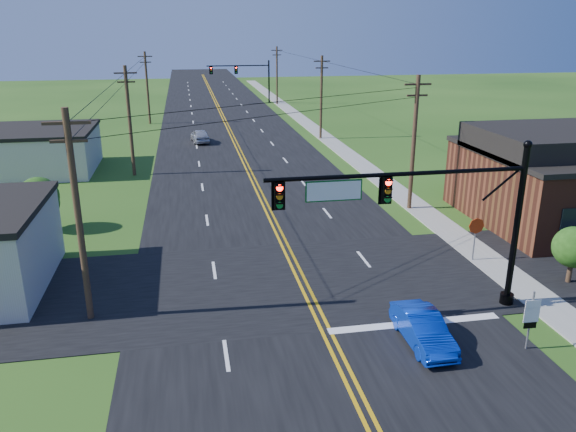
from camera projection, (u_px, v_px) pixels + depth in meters
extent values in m
cube|color=black|center=(232.00, 138.00, 63.02)|extent=(16.00, 220.00, 0.04)
cube|color=black|center=(298.00, 281.00, 27.61)|extent=(70.00, 10.00, 0.04)
cube|color=gray|center=(346.00, 153.00, 55.49)|extent=(2.00, 160.00, 0.08)
cylinder|color=black|center=(516.00, 229.00, 24.24)|extent=(0.28, 0.28, 7.20)
cylinder|color=black|center=(507.00, 299.00, 25.31)|extent=(0.60, 0.60, 0.50)
sphere|color=black|center=(528.00, 145.00, 23.06)|extent=(0.36, 0.36, 0.36)
cylinder|color=black|center=(400.00, 174.00, 22.44)|extent=(11.00, 0.18, 0.18)
cube|color=#045415|center=(334.00, 191.00, 22.15)|extent=(2.30, 0.06, 0.85)
cylinder|color=black|center=(269.00, 81.00, 91.34)|extent=(0.28, 0.28, 7.20)
cylinder|color=black|center=(269.00, 101.00, 92.41)|extent=(0.60, 0.60, 0.50)
sphere|color=black|center=(269.00, 57.00, 90.15)|extent=(0.36, 0.36, 0.36)
cylinder|color=black|center=(238.00, 66.00, 89.72)|extent=(10.00, 0.18, 0.18)
cube|color=#045415|center=(218.00, 69.00, 89.35)|extent=(2.30, 0.06, 0.85)
cube|color=beige|center=(21.00, 152.00, 48.06)|extent=(12.00, 9.00, 3.40)
cube|color=black|center=(18.00, 131.00, 47.46)|extent=(12.20, 9.20, 0.30)
cylinder|color=#3C2A1B|center=(79.00, 219.00, 22.69)|extent=(0.28, 0.28, 9.00)
cube|color=#3C2A1B|center=(66.00, 123.00, 21.44)|extent=(1.80, 0.12, 0.12)
cube|color=#3C2A1B|center=(69.00, 141.00, 21.67)|extent=(1.40, 0.12, 0.12)
cylinder|color=#3C2A1B|center=(130.00, 122.00, 45.99)|extent=(0.28, 0.28, 9.00)
cube|color=#3C2A1B|center=(125.00, 73.00, 44.74)|extent=(1.80, 0.12, 0.12)
cube|color=#3C2A1B|center=(126.00, 82.00, 44.96)|extent=(1.40, 0.12, 0.12)
cylinder|color=#3C2A1B|center=(147.00, 88.00, 71.15)|extent=(0.28, 0.28, 9.00)
cube|color=#3C2A1B|center=(145.00, 56.00, 69.90)|extent=(1.80, 0.12, 0.12)
cube|color=#3C2A1B|center=(145.00, 62.00, 70.13)|extent=(1.40, 0.12, 0.12)
cylinder|color=#3C2A1B|center=(414.00, 144.00, 37.17)|extent=(0.28, 0.28, 9.00)
cube|color=#3C2A1B|center=(418.00, 84.00, 35.92)|extent=(1.80, 0.12, 0.12)
cube|color=#3C2A1B|center=(417.00, 95.00, 36.15)|extent=(1.40, 0.12, 0.12)
cylinder|color=#3C2A1B|center=(321.00, 98.00, 61.40)|extent=(0.28, 0.28, 9.00)
cube|color=#3C2A1B|center=(322.00, 61.00, 60.15)|extent=(1.80, 0.12, 0.12)
cube|color=#3C2A1B|center=(322.00, 68.00, 60.38)|extent=(1.40, 0.12, 0.12)
cylinder|color=#3C2A1B|center=(277.00, 76.00, 89.36)|extent=(0.28, 0.28, 9.00)
cube|color=#3C2A1B|center=(277.00, 50.00, 88.11)|extent=(1.80, 0.12, 0.12)
cube|color=#3C2A1B|center=(277.00, 55.00, 88.33)|extent=(1.40, 0.12, 0.12)
cylinder|color=#3C2A1B|center=(466.00, 177.00, 43.10)|extent=(0.24, 0.24, 1.85)
sphere|color=#1D4410|center=(468.00, 156.00, 42.56)|extent=(3.00, 3.00, 3.00)
cylinder|color=#3C2A1B|center=(570.00, 270.00, 27.30)|extent=(0.24, 0.24, 1.32)
sphere|color=#1D4410|center=(574.00, 247.00, 26.91)|extent=(2.00, 2.00, 2.00)
cylinder|color=#3C2A1B|center=(42.00, 219.00, 34.30)|extent=(0.24, 0.24, 1.54)
sphere|color=#1D4410|center=(39.00, 197.00, 33.85)|extent=(2.40, 2.40, 2.40)
imported|color=#0830B8|center=(423.00, 330.00, 21.96)|extent=(1.38, 3.92, 1.29)
imported|color=#B3B3B8|center=(200.00, 136.00, 60.49)|extent=(2.16, 4.37, 1.43)
cylinder|color=slate|center=(530.00, 321.00, 21.41)|extent=(0.08, 0.08, 2.48)
cube|color=white|center=(533.00, 304.00, 21.14)|extent=(0.62, 0.06, 0.34)
cube|color=white|center=(532.00, 315.00, 21.29)|extent=(0.62, 0.06, 0.62)
cube|color=black|center=(530.00, 325.00, 21.43)|extent=(0.51, 0.05, 0.25)
cylinder|color=slate|center=(474.00, 241.00, 29.67)|extent=(0.08, 0.08, 2.27)
cylinder|color=#A12609|center=(476.00, 226.00, 29.36)|extent=(0.87, 0.06, 0.87)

